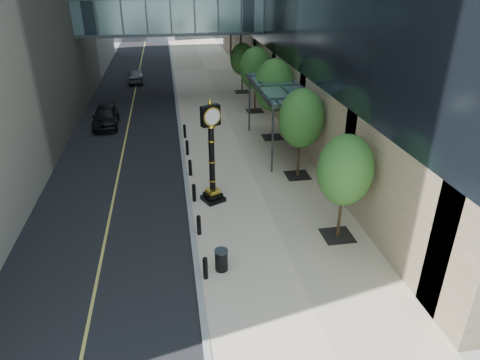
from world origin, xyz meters
name	(u,v)px	position (x,y,z in m)	size (l,w,h in m)	color
ground	(277,288)	(0.00, 0.00, 0.00)	(320.00, 320.00, 0.00)	gray
road	(139,72)	(-7.00, 40.00, 0.01)	(8.00, 180.00, 0.02)	black
sidewalk	(206,70)	(1.00, 40.00, 0.03)	(8.00, 180.00, 0.06)	beige
curb	(173,71)	(-3.00, 40.00, 0.04)	(0.25, 180.00, 0.07)	gray
skywalk	(170,12)	(-3.00, 28.00, 7.71)	(17.00, 4.20, 5.80)	#476371
entrance_canopy	(280,88)	(3.48, 14.00, 4.19)	(3.00, 8.00, 4.38)	#383F44
bollard_row	(192,180)	(-2.70, 9.00, 0.51)	(0.20, 16.20, 0.90)	black
street_trees	(274,90)	(3.60, 15.85, 3.61)	(2.75, 28.36, 5.66)	black
street_clock	(212,160)	(-1.71, 7.31, 2.42)	(1.35, 1.35, 5.43)	black
trash_bin	(221,261)	(-2.01, 1.43, 0.51)	(0.52, 0.52, 0.90)	black
pedestrian	(293,136)	(4.50, 13.79, 0.91)	(0.62, 0.41, 1.70)	#ADA99E
car_near	(105,116)	(-8.66, 20.76, 0.81)	(1.87, 4.64, 1.58)	black
car_far	(136,76)	(-7.00, 34.90, 0.69)	(1.41, 4.06, 1.34)	black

